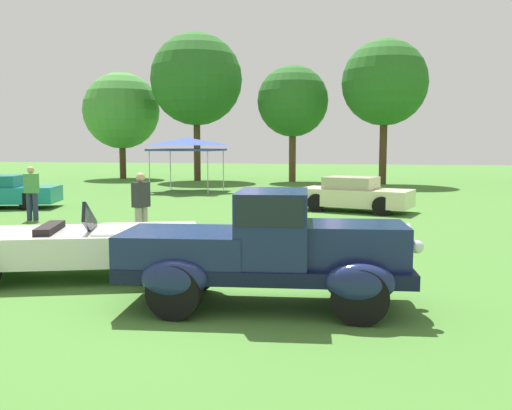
{
  "coord_description": "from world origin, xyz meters",
  "views": [
    {
      "loc": [
        2.14,
        -7.91,
        2.35
      ],
      "look_at": [
        0.13,
        2.21,
        1.22
      ],
      "focal_mm": 38.62,
      "sensor_mm": 36.0,
      "label": 1
    }
  ],
  "objects_px": {
    "show_car_cream": "(354,194)",
    "canopy_tent_left_field": "(188,143)",
    "feature_pickup_truck": "(268,248)",
    "spectator_by_row": "(141,205)",
    "neighbor_convertible": "(83,245)",
    "spectator_between_cars": "(32,191)"
  },
  "relations": [
    {
      "from": "show_car_cream",
      "to": "spectator_by_row",
      "type": "height_order",
      "value": "spectator_by_row"
    },
    {
      "from": "spectator_between_cars",
      "to": "feature_pickup_truck",
      "type": "bearing_deg",
      "value": -40.91
    },
    {
      "from": "spectator_by_row",
      "to": "canopy_tent_left_field",
      "type": "xyz_separation_m",
      "value": [
        -3.53,
        14.31,
        1.51
      ]
    },
    {
      "from": "feature_pickup_truck",
      "to": "spectator_between_cars",
      "type": "xyz_separation_m",
      "value": [
        -8.82,
        7.64,
        0.05
      ]
    },
    {
      "from": "show_car_cream",
      "to": "spectator_by_row",
      "type": "relative_size",
      "value": 2.49
    },
    {
      "from": "spectator_by_row",
      "to": "show_car_cream",
      "type": "bearing_deg",
      "value": 56.22
    },
    {
      "from": "show_car_cream",
      "to": "spectator_by_row",
      "type": "distance_m",
      "value": 8.85
    },
    {
      "from": "neighbor_convertible",
      "to": "spectator_between_cars",
      "type": "xyz_separation_m",
      "value": [
        -5.25,
        6.48,
        0.33
      ]
    },
    {
      "from": "canopy_tent_left_field",
      "to": "feature_pickup_truck",
      "type": "bearing_deg",
      "value": -68.54
    },
    {
      "from": "feature_pickup_truck",
      "to": "neighbor_convertible",
      "type": "bearing_deg",
      "value": 162.01
    },
    {
      "from": "spectator_between_cars",
      "to": "canopy_tent_left_field",
      "type": "relative_size",
      "value": 0.52
    },
    {
      "from": "spectator_by_row",
      "to": "spectator_between_cars",
      "type": "bearing_deg",
      "value": 148.58
    },
    {
      "from": "feature_pickup_truck",
      "to": "spectator_by_row",
      "type": "xyz_separation_m",
      "value": [
        -3.92,
        4.65,
        0.05
      ]
    },
    {
      "from": "show_car_cream",
      "to": "canopy_tent_left_field",
      "type": "height_order",
      "value": "canopy_tent_left_field"
    },
    {
      "from": "spectator_by_row",
      "to": "feature_pickup_truck",
      "type": "bearing_deg",
      "value": -49.85
    },
    {
      "from": "neighbor_convertible",
      "to": "canopy_tent_left_field",
      "type": "bearing_deg",
      "value": 102.33
    },
    {
      "from": "feature_pickup_truck",
      "to": "canopy_tent_left_field",
      "type": "xyz_separation_m",
      "value": [
        -7.45,
        18.96,
        1.56
      ]
    },
    {
      "from": "feature_pickup_truck",
      "to": "neighbor_convertible",
      "type": "relative_size",
      "value": 0.91
    },
    {
      "from": "feature_pickup_truck",
      "to": "spectator_by_row",
      "type": "distance_m",
      "value": 6.08
    },
    {
      "from": "neighbor_convertible",
      "to": "canopy_tent_left_field",
      "type": "relative_size",
      "value": 1.46
    },
    {
      "from": "feature_pickup_truck",
      "to": "spectator_by_row",
      "type": "bearing_deg",
      "value": 130.15
    },
    {
      "from": "show_car_cream",
      "to": "spectator_between_cars",
      "type": "distance_m",
      "value": 10.74
    }
  ]
}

